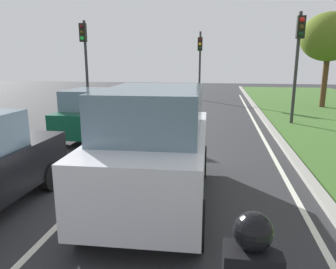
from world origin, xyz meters
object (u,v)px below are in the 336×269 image
object	(u,v)px
car_hatchback_far	(93,114)
tree_roadside_far	(329,37)
traffic_light_overhead_left	(85,51)
traffic_light_near_right	(298,49)
car_suv_ahead	(155,146)
traffic_light_far_median	(200,55)

from	to	relation	value
car_hatchback_far	tree_roadside_far	size ratio (longest dim) A/B	0.68
traffic_light_overhead_left	tree_roadside_far	bearing A→B (deg)	17.97
traffic_light_near_right	traffic_light_overhead_left	xyz separation A→B (m)	(-10.13, 1.51, 0.02)
traffic_light_overhead_left	traffic_light_near_right	bearing A→B (deg)	-8.49
traffic_light_overhead_left	tree_roadside_far	distance (m)	13.71
tree_roadside_far	traffic_light_overhead_left	bearing A→B (deg)	-162.03
car_suv_ahead	tree_roadside_far	xyz separation A→B (m)	(7.27, 14.44, 2.90)
tree_roadside_far	car_hatchback_far	bearing A→B (deg)	-138.41
car_hatchback_far	tree_roadside_far	distance (m)	14.52
traffic_light_overhead_left	car_suv_ahead	bearing A→B (deg)	-60.64
car_hatchback_far	traffic_light_far_median	distance (m)	12.59
car_suv_ahead	traffic_light_near_right	size ratio (longest dim) A/B	0.96
traffic_light_overhead_left	traffic_light_far_median	bearing A→B (deg)	51.22
car_suv_ahead	traffic_light_overhead_left	bearing A→B (deg)	117.29
car_hatchback_far	tree_roadside_far	world-z (taller)	tree_roadside_far
traffic_light_near_right	car_suv_ahead	bearing A→B (deg)	-116.67
car_hatchback_far	traffic_light_far_median	size ratio (longest dim) A/B	0.79
car_suv_ahead	traffic_light_far_median	world-z (taller)	traffic_light_far_median
tree_roadside_far	car_suv_ahead	bearing A→B (deg)	-116.71
traffic_light_near_right	car_hatchback_far	bearing A→B (deg)	-154.52
car_hatchback_far	traffic_light_overhead_left	bearing A→B (deg)	115.65
traffic_light_far_median	car_suv_ahead	bearing A→B (deg)	-89.11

